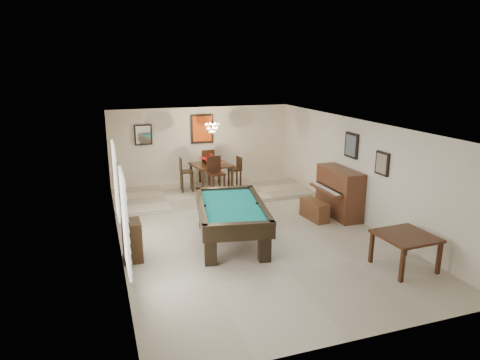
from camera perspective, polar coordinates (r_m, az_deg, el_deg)
ground_plane at (r=10.47m, az=1.07°, el=-6.96°), size 6.00×9.00×0.02m
wall_back at (r=14.26m, az=-5.07°, el=4.46°), size 6.00×0.04×2.60m
wall_front at (r=6.26m, az=15.47°, el=-10.27°), size 6.00×0.04×2.60m
wall_left at (r=9.49m, az=-16.19°, el=-1.54°), size 0.04×9.00×2.60m
wall_right at (r=11.39m, az=15.44°, el=1.25°), size 0.04×9.00×2.60m
ceiling at (r=9.79m, az=1.14°, el=7.34°), size 6.00×9.00×0.04m
dining_step at (r=13.37m, az=-3.66°, el=-1.70°), size 6.00×2.50×0.12m
window_left_front at (r=7.37m, az=-15.08°, el=-5.45°), size 0.06×1.00×1.70m
window_left_rear at (r=10.05m, az=-16.25°, el=-0.05°), size 0.06×1.00×1.70m
pool_table at (r=9.73m, az=-1.18°, el=-5.83°), size 1.91×2.89×0.89m
square_table at (r=9.17m, az=21.07°, el=-8.87°), size 1.07×1.07×0.71m
upright_piano at (r=11.59m, az=12.46°, el=-1.69°), size 0.86×1.54×1.29m
piano_bench at (r=11.37m, az=9.89°, el=-3.97°), size 0.43×0.93×0.50m
apothecary_chest at (r=9.17m, az=-14.18°, el=-7.84°), size 0.37×0.56×0.84m
dining_table at (r=13.46m, az=-3.84°, el=0.72°), size 1.28×1.28×0.93m
flower_vase at (r=13.33m, az=-3.88°, el=3.12°), size 0.14×0.14×0.23m
dining_chair_south at (r=12.70m, az=-3.14°, el=0.44°), size 0.49×0.49×1.18m
dining_chair_north at (r=14.13m, az=-4.53°, el=1.87°), size 0.47×0.47×1.15m
dining_chair_west at (r=13.32m, az=-7.14°, el=0.77°), size 0.42×0.42×1.06m
dining_chair_east at (r=13.68m, az=-0.73°, el=1.09°), size 0.39×0.39×0.97m
chandelier at (r=12.87m, az=-3.76°, el=7.39°), size 0.44×0.44×0.60m
back_painting at (r=14.12m, az=-5.09°, el=6.82°), size 0.75×0.06×0.95m
back_mirror at (r=13.82m, az=-12.79°, el=5.91°), size 0.55×0.06×0.65m
right_picture_upper at (r=11.49m, az=14.66°, el=4.48°), size 0.06×0.55×0.65m
right_picture_lower at (r=10.49m, az=18.44°, el=2.10°), size 0.06×0.45×0.55m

